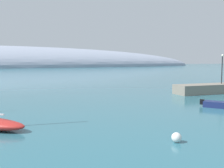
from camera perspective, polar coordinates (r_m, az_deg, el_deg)
mooring_buoy_white at (r=18.17m, az=13.71°, el=-11.11°), size 0.66×0.66×0.66m
harbor_lamp_post at (r=47.33m, az=22.61°, el=3.63°), size 0.36×0.36×4.83m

